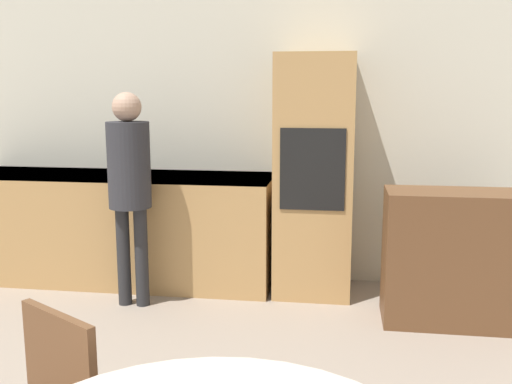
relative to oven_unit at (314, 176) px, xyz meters
The scene contains 5 objects.
wall_back 0.55m from the oven_unit, 124.54° to the left, with size 6.97×0.05×2.60m.
kitchen_counter 1.67m from the oven_unit, behind, with size 2.53×0.60×0.92m.
oven_unit is the anchor object (origin of this frame).
sideboard 1.23m from the oven_unit, 25.67° to the right, with size 1.02×0.45×0.92m.
person_standing 1.41m from the oven_unit, 159.11° to the right, with size 0.31×0.31×1.58m.
Camera 1 is at (0.43, 0.37, 1.58)m, focal length 40.00 mm.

